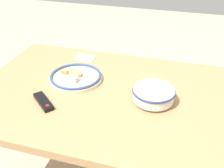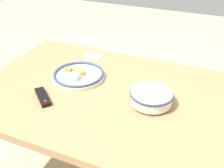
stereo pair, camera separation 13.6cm
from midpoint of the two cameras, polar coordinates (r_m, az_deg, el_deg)
The scene contains 5 objects.
dining_table at distance 1.40m, azimuth 2.97°, elevation -4.54°, with size 1.46×0.92×0.70m.
noodle_bowl at distance 1.28m, azimuth 11.61°, elevation -2.85°, with size 0.21×0.21×0.07m.
food_plate at distance 1.48m, azimuth -4.70°, elevation 1.90°, with size 0.29×0.29×0.05m.
tv_remote at distance 1.33m, azimuth -12.05°, elevation -2.86°, with size 0.15×0.14×0.02m.
folded_napkin at distance 1.72m, azimuth -1.97°, elevation 5.92°, with size 0.12×0.08×0.01m.
Camera 2 is at (-0.44, 1.04, 1.46)m, focal length 42.00 mm.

